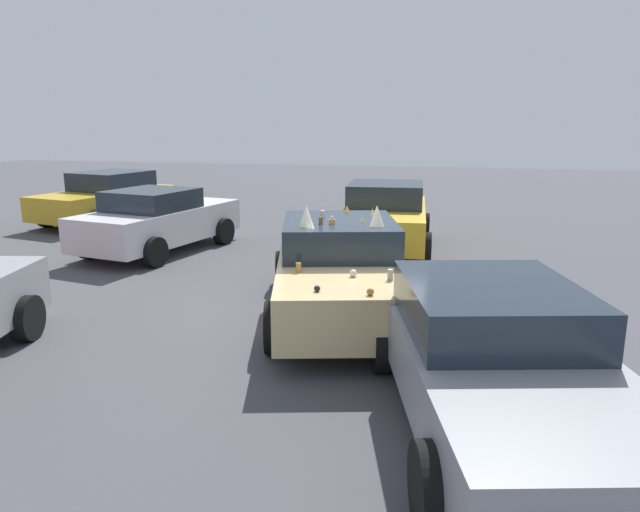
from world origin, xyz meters
The scene contains 6 objects.
ground_plane centered at (0.00, 0.00, 0.00)m, with size 60.00×60.00×0.00m, color #47474C.
art_car_decorated centered at (0.02, 0.01, 0.72)m, with size 4.99×2.90×1.73m.
parked_sedan_behind_right centered at (4.81, -0.09, 0.75)m, with size 4.25×2.25×1.50m.
parked_sedan_behind_left centered at (-2.96, -2.07, 0.70)m, with size 4.73×2.77×1.37m.
parked_sedan_row_back_center centered at (3.44, 4.81, 0.71)m, with size 4.27×2.53×1.41m.
parked_sedan_far_right centered at (6.66, 8.13, 0.72)m, with size 4.41×2.68×1.45m.
Camera 1 is at (-8.33, -1.64, 2.87)m, focal length 33.01 mm.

